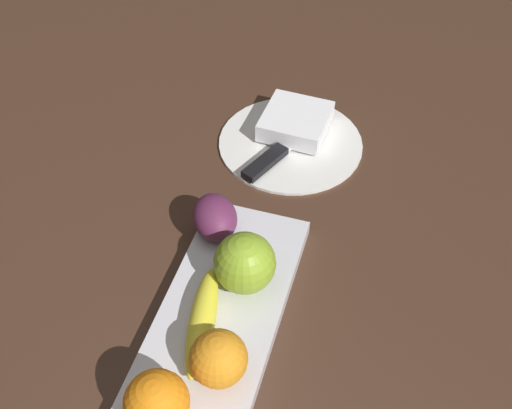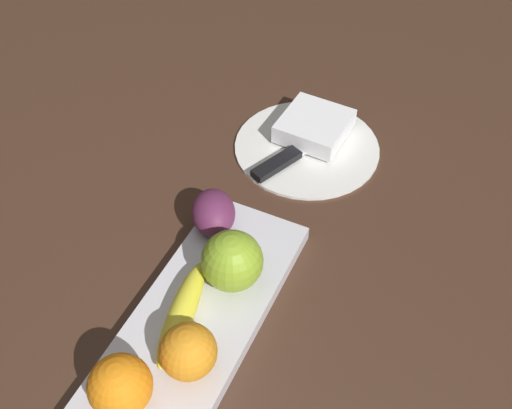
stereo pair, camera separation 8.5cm
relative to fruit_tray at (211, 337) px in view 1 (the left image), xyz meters
name	(u,v)px [view 1 (the left image)]	position (x,y,z in m)	size (l,w,h in m)	color
ground_plane	(201,369)	(-0.04, 0.00, -0.01)	(2.40, 2.40, 0.00)	#422A1D
fruit_tray	(211,337)	(0.00, 0.00, 0.00)	(0.42, 0.15, 0.02)	silver
apple	(245,263)	(0.08, -0.02, 0.05)	(0.08, 0.08, 0.08)	#86AB29
banana	(202,321)	(0.00, 0.01, 0.03)	(0.16, 0.03, 0.03)	yellow
orange_near_apple	(218,359)	(-0.05, -0.03, 0.04)	(0.07, 0.07, 0.07)	orange
orange_near_banana	(157,403)	(-0.12, 0.02, 0.05)	(0.07, 0.07, 0.07)	orange
grape_bunch	(215,217)	(0.16, 0.05, 0.04)	(0.08, 0.06, 0.05)	#60264A
dinner_plate	(290,142)	(0.39, 0.00, -0.01)	(0.24, 0.24, 0.01)	white
folded_napkin	(295,121)	(0.42, 0.00, 0.01)	(0.11, 0.11, 0.03)	white
knife	(271,158)	(0.33, 0.02, 0.00)	(0.17, 0.09, 0.01)	silver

